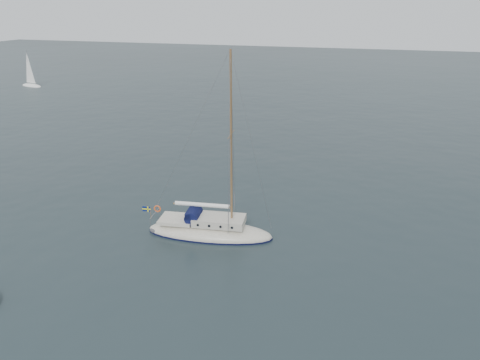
% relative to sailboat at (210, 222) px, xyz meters
% --- Properties ---
extents(ground, '(300.00, 300.00, 0.00)m').
position_rel_sailboat_xyz_m(ground, '(1.51, -0.24, -1.02)').
color(ground, black).
rests_on(ground, ground).
extents(sailboat, '(9.44, 2.83, 13.44)m').
position_rel_sailboat_xyz_m(sailboat, '(0.00, 0.00, 0.00)').
color(sailboat, white).
rests_on(sailboat, ground).
extents(dinghy, '(2.47, 1.12, 0.35)m').
position_rel_sailboat_xyz_m(dinghy, '(-3.08, -0.62, -0.86)').
color(dinghy, '#535358').
rests_on(dinghy, ground).
extents(distant_yacht_a, '(5.53, 2.95, 7.33)m').
position_rel_sailboat_xyz_m(distant_yacht_a, '(-56.11, 48.30, 2.12)').
color(distant_yacht_a, white).
rests_on(distant_yacht_a, ground).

